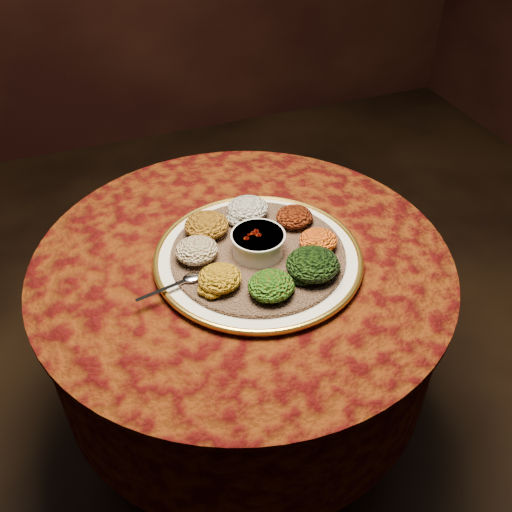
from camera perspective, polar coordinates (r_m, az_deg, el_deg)
name	(u,v)px	position (r m, az deg, el deg)	size (l,w,h in m)	color
table	(243,313)	(1.42, -1.28, -5.69)	(0.96, 0.96, 0.73)	black
platter	(258,258)	(1.28, 0.20, -0.16)	(0.47, 0.47, 0.02)	silver
injera	(258,254)	(1.27, 0.20, 0.21)	(0.39, 0.39, 0.01)	#8C6046
stew_bowl	(258,242)	(1.25, 0.21, 1.40)	(0.12, 0.12, 0.05)	silver
spoon	(188,279)	(1.20, -6.86, -2.34)	(0.15, 0.05, 0.01)	silver
portion_ayib	(248,209)	(1.36, -0.84, 4.75)	(0.10, 0.09, 0.05)	beige
portion_kitfo	(294,217)	(1.34, 3.84, 3.94)	(0.09, 0.08, 0.04)	black
portion_tikil	(318,241)	(1.28, 6.24, 1.54)	(0.09, 0.08, 0.04)	#BB8C0F
portion_gomen	(312,264)	(1.20, 5.67, -0.82)	(0.11, 0.11, 0.05)	black
portion_mixveg	(271,286)	(1.16, 1.50, -2.97)	(0.10, 0.09, 0.05)	#A5350A
portion_kik	(220,278)	(1.17, -3.64, -2.23)	(0.09, 0.09, 0.04)	#B47B0F
portion_timatim	(197,250)	(1.25, -5.94, 0.57)	(0.09, 0.09, 0.05)	maroon
portion_shiro	(207,225)	(1.31, -4.96, 3.07)	(0.10, 0.10, 0.05)	#8D5A11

